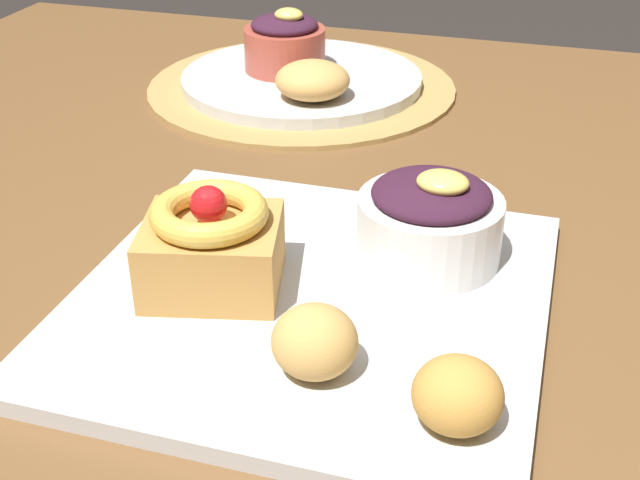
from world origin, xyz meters
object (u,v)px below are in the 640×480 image
(back_ramekin, at_px, (285,43))
(cake_slice, at_px, (211,244))
(back_pastry, at_px, (313,80))
(berry_ramekin, at_px, (430,220))
(fritter_middle, at_px, (458,395))
(front_plate, at_px, (311,300))
(fritter_front, at_px, (315,342))
(back_plate, at_px, (302,79))

(back_ramekin, bearing_deg, cake_slice, -77.63)
(back_pastry, bearing_deg, berry_ramekin, -57.93)
(cake_slice, distance_m, fritter_middle, 0.19)
(back_ramekin, relative_size, back_pastry, 1.17)
(front_plate, distance_m, fritter_middle, 0.15)
(front_plate, distance_m, berry_ramekin, 0.10)
(fritter_middle, bearing_deg, front_plate, 138.25)
(fritter_front, height_order, back_ramekin, back_ramekin)
(cake_slice, bearing_deg, fritter_front, -36.32)
(berry_ramekin, bearing_deg, back_pastry, 122.07)
(berry_ramekin, relative_size, fritter_middle, 2.08)
(front_plate, xyz_separation_m, berry_ramekin, (0.06, 0.06, 0.04))
(fritter_middle, bearing_deg, back_pastry, 116.20)
(back_plate, bearing_deg, fritter_middle, -63.76)
(front_plate, bearing_deg, cake_slice, -170.44)
(back_pastry, bearing_deg, back_plate, 116.51)
(cake_slice, height_order, back_pastry, cake_slice)
(cake_slice, relative_size, berry_ramekin, 1.03)
(back_plate, relative_size, back_ramekin, 2.96)
(front_plate, bearing_deg, fritter_front, -71.24)
(back_plate, bearing_deg, fritter_front, -71.32)
(front_plate, height_order, back_pastry, back_pastry)
(cake_slice, bearing_deg, berry_ramekin, 30.60)
(fritter_front, bearing_deg, fritter_middle, -14.08)
(cake_slice, height_order, back_plate, cake_slice)
(back_ramekin, bearing_deg, berry_ramekin, -57.02)
(fritter_middle, bearing_deg, back_ramekin, 117.79)
(fritter_front, distance_m, fritter_middle, 0.08)
(front_plate, bearing_deg, berry_ramekin, 45.22)
(back_plate, distance_m, back_pastry, 0.08)
(cake_slice, xyz_separation_m, back_ramekin, (-0.09, 0.41, 0.00))
(fritter_middle, distance_m, back_ramekin, 0.56)
(fritter_middle, relative_size, back_pastry, 0.64)
(fritter_front, bearing_deg, front_plate, 108.76)
(front_plate, relative_size, back_plate, 1.16)
(berry_ramekin, height_order, back_ramekin, back_ramekin)
(cake_slice, distance_m, back_plate, 0.41)
(cake_slice, xyz_separation_m, berry_ramekin, (0.13, 0.08, -0.00))
(fritter_middle, height_order, back_plate, fritter_middle)
(fritter_middle, distance_m, back_plate, 0.54)
(fritter_middle, xyz_separation_m, back_ramekin, (-0.26, 0.50, 0.01))
(back_plate, bearing_deg, back_pastry, -63.49)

